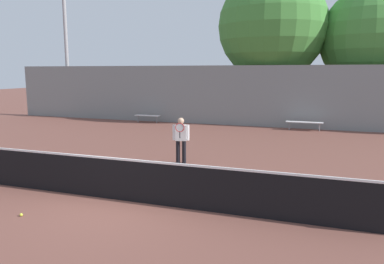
{
  "coord_description": "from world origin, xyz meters",
  "views": [
    {
      "loc": [
        4.66,
        -7.83,
        3.18
      ],
      "look_at": [
        0.02,
        5.25,
        0.92
      ],
      "focal_mm": 35.0,
      "sensor_mm": 36.0,
      "label": 1
    }
  ],
  "objects": [
    {
      "name": "ground_plane",
      "position": [
        0.0,
        0.0,
        0.0
      ],
      "size": [
        100.0,
        100.0,
        0.0
      ],
      "primitive_type": "plane",
      "color": "brown"
    },
    {
      "name": "tennis_net",
      "position": [
        0.0,
        0.0,
        0.55
      ],
      "size": [
        12.34,
        0.09,
        1.07
      ],
      "color": "#99999E",
      "rests_on": "ground_plane"
    },
    {
      "name": "tennis_player",
      "position": [
        0.04,
        4.04,
        0.91
      ],
      "size": [
        0.57,
        0.46,
        1.6
      ],
      "rotation": [
        0.0,
        0.0,
        0.24
      ],
      "color": "black",
      "rests_on": "ground_plane"
    },
    {
      "name": "bench_courtside_near",
      "position": [
        -5.73,
        13.1,
        0.43
      ],
      "size": [
        1.61,
        0.4,
        0.47
      ],
      "color": "white",
      "rests_on": "ground_plane"
    },
    {
      "name": "bench_courtside_far",
      "position": [
        3.7,
        13.1,
        0.43
      ],
      "size": [
        1.95,
        0.4,
        0.47
      ],
      "color": "white",
      "rests_on": "ground_plane"
    },
    {
      "name": "light_pole_near_left",
      "position": [
        -12.39,
        14.2,
        6.37
      ],
      "size": [
        0.9,
        0.6,
        10.96
      ],
      "color": "#939399",
      "rests_on": "ground_plane"
    },
    {
      "name": "light_pole_far_right",
      "position": [
        0.41,
        14.74,
        6.63
      ],
      "size": [
        0.9,
        0.6,
        10.72
      ],
      "color": "#939399",
      "rests_on": "ground_plane"
    },
    {
      "name": "tennis_ball",
      "position": [
        -1.55,
        -1.66,
        0.03
      ],
      "size": [
        0.07,
        0.07,
        0.07
      ],
      "color": "#D1E038",
      "rests_on": "ground_plane"
    },
    {
      "name": "back_fence",
      "position": [
        0.0,
        13.75,
        1.76
      ],
      "size": [
        31.41,
        0.06,
        3.52
      ],
      "color": "gray",
      "rests_on": "ground_plane"
    },
    {
      "name": "tree_green_broad",
      "position": [
        7.01,
        17.33,
        5.16
      ],
      "size": [
        5.88,
        5.88,
        8.11
      ],
      "color": "brown",
      "rests_on": "ground_plane"
    },
    {
      "name": "tree_dark_dense",
      "position": [
        1.35,
        16.47,
        5.93
      ],
      "size": [
        6.71,
        6.71,
        9.29
      ],
      "color": "brown",
      "rests_on": "ground_plane"
    }
  ]
}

